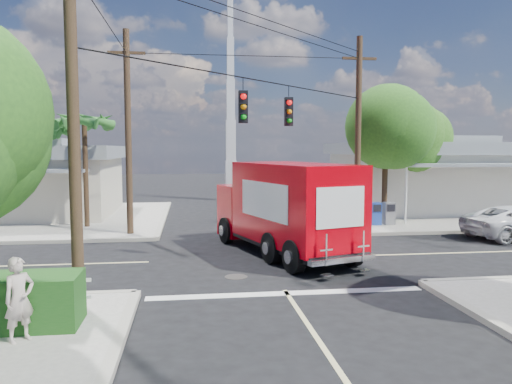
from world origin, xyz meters
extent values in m
plane|color=black|center=(0.00, 0.00, 0.00)|extent=(120.00, 120.00, 0.00)
cube|color=gray|center=(11.00, 11.00, 0.07)|extent=(14.00, 14.00, 0.14)
cube|color=#A19C8E|center=(4.00, 11.00, 0.07)|extent=(0.25, 14.00, 0.14)
cube|color=#A19C8E|center=(11.00, 4.00, 0.07)|extent=(14.00, 0.25, 0.14)
cube|color=gray|center=(-11.00, 11.00, 0.07)|extent=(14.00, 14.00, 0.14)
cube|color=#A19C8E|center=(-4.00, 11.00, 0.07)|extent=(0.25, 14.00, 0.14)
cube|color=beige|center=(0.00, 10.00, 0.01)|extent=(0.12, 12.00, 0.01)
cube|color=silver|center=(0.00, -4.30, 0.01)|extent=(7.50, 0.40, 0.01)
cube|color=silver|center=(12.50, 12.00, 1.84)|extent=(11.00, 8.00, 3.40)
cube|color=gray|center=(12.50, 12.00, 3.89)|extent=(11.80, 8.80, 0.70)
cube|color=gray|center=(12.50, 12.00, 4.39)|extent=(6.05, 4.40, 0.50)
cube|color=gray|center=(12.50, 7.10, 3.04)|extent=(9.90, 1.80, 0.15)
cylinder|color=silver|center=(8.10, 6.30, 1.59)|extent=(0.12, 0.12, 2.90)
cube|color=beige|center=(-12.00, 12.50, 1.74)|extent=(10.00, 8.00, 3.20)
cube|color=gray|center=(-12.00, 12.50, 3.69)|extent=(10.80, 8.80, 0.70)
cube|color=gray|center=(-12.00, 12.50, 4.19)|extent=(5.50, 4.40, 0.50)
cylinder|color=silver|center=(-8.00, 6.80, 1.49)|extent=(0.12, 0.12, 2.70)
cube|color=silver|center=(0.50, 20.00, 1.50)|extent=(0.80, 0.80, 3.00)
cube|color=silver|center=(0.50, 20.00, 4.50)|extent=(0.70, 0.70, 3.00)
cube|color=silver|center=(0.50, 20.00, 7.50)|extent=(0.60, 0.60, 3.00)
cube|color=silver|center=(0.50, 20.00, 10.50)|extent=(0.50, 0.50, 3.00)
cube|color=silver|center=(0.50, 20.00, 13.50)|extent=(0.40, 0.40, 3.00)
cylinder|color=#422D1C|center=(7.20, 6.80, 2.19)|extent=(0.28, 0.28, 4.10)
sphere|color=#24521A|center=(7.20, 6.80, 4.75)|extent=(4.10, 4.10, 4.10)
sphere|color=#24521A|center=(6.80, 7.00, 5.00)|extent=(3.33, 3.33, 3.33)
sphere|color=#24521A|center=(7.55, 6.50, 4.62)|extent=(3.58, 3.58, 3.58)
cylinder|color=#422D1C|center=(9.80, 9.00, 1.93)|extent=(0.28, 0.28, 3.58)
sphere|color=#275516|center=(9.80, 9.00, 4.17)|extent=(3.58, 3.58, 3.58)
sphere|color=#275516|center=(9.40, 9.20, 4.40)|extent=(2.91, 2.91, 2.91)
sphere|color=#275516|center=(10.15, 8.70, 4.06)|extent=(3.14, 3.14, 3.14)
cylinder|color=#422D1C|center=(-7.50, 7.50, 2.64)|extent=(0.24, 0.24, 5.00)
cone|color=#2C6C27|center=(-6.60, 7.50, 5.24)|extent=(0.50, 2.06, 0.98)
cone|color=#2C6C27|center=(-6.94, 8.20, 5.24)|extent=(1.92, 1.68, 0.98)
cone|color=#2C6C27|center=(-7.70, 8.38, 5.24)|extent=(2.12, 0.95, 0.98)
cone|color=#2C6C27|center=(-8.31, 7.89, 5.24)|extent=(1.34, 2.07, 0.98)
cone|color=#2C6C27|center=(-8.31, 7.11, 5.24)|extent=(1.34, 2.07, 0.98)
cone|color=#2C6C27|center=(-7.70, 6.62, 5.24)|extent=(2.12, 0.95, 0.98)
cone|color=#2C6C27|center=(-6.94, 6.80, 5.24)|extent=(1.92, 1.68, 0.98)
cylinder|color=#422D1C|center=(-9.50, 9.00, 2.44)|extent=(0.24, 0.24, 4.60)
cone|color=#2C6C27|center=(-8.60, 9.00, 4.84)|extent=(0.50, 2.06, 0.98)
cone|color=#2C6C27|center=(-8.94, 9.70, 4.84)|extent=(1.92, 1.68, 0.98)
cone|color=#2C6C27|center=(-9.70, 9.88, 4.84)|extent=(2.12, 0.95, 0.98)
cone|color=#2C6C27|center=(-10.31, 9.39, 4.84)|extent=(1.34, 2.07, 0.98)
cone|color=#2C6C27|center=(-10.31, 8.61, 4.84)|extent=(1.34, 2.07, 0.98)
cone|color=#2C6C27|center=(-9.70, 8.12, 4.84)|extent=(2.12, 0.95, 0.98)
cone|color=#2C6C27|center=(-8.94, 8.30, 4.84)|extent=(1.92, 1.68, 0.98)
cylinder|color=#473321|center=(-5.20, -5.20, 4.50)|extent=(0.28, 0.28, 9.00)
cylinder|color=#473321|center=(5.20, 5.20, 4.50)|extent=(0.28, 0.28, 9.00)
cube|color=#473321|center=(5.20, 5.20, 8.00)|extent=(1.60, 0.12, 0.12)
cylinder|color=#473321|center=(-5.20, 5.20, 4.50)|extent=(0.28, 0.28, 9.00)
cube|color=#473321|center=(-5.20, 5.20, 8.00)|extent=(1.60, 0.12, 0.12)
cylinder|color=black|center=(0.00, 0.00, 6.20)|extent=(10.43, 10.43, 0.04)
cube|color=black|center=(-0.80, -0.80, 5.25)|extent=(0.30, 0.24, 1.05)
sphere|color=red|center=(-0.80, -0.94, 5.58)|extent=(0.20, 0.20, 0.20)
cube|color=black|center=(1.10, 1.10, 5.25)|extent=(0.30, 0.24, 1.05)
sphere|color=red|center=(1.10, 0.96, 5.58)|extent=(0.20, 0.20, 0.20)
cube|color=silver|center=(-5.00, -5.60, 0.64)|extent=(0.09, 0.06, 1.00)
cube|color=#B21509|center=(5.80, 6.20, 0.69)|extent=(0.50, 0.50, 1.10)
cube|color=#20409E|center=(6.50, 6.20, 0.69)|extent=(0.50, 0.50, 1.10)
cube|color=slate|center=(7.20, 6.20, 0.69)|extent=(0.50, 0.50, 1.10)
cube|color=black|center=(0.83, 0.81, 0.53)|extent=(4.41, 7.83, 0.24)
cube|color=#C3000C|center=(-0.07, 3.60, 1.30)|extent=(2.70, 2.27, 2.12)
cube|color=black|center=(-0.28, 4.24, 1.69)|extent=(2.00, 0.85, 0.91)
cube|color=silver|center=(-0.34, 4.43, 0.63)|extent=(2.14, 0.79, 0.34)
cube|color=#C3000C|center=(1.10, -0.02, 1.97)|extent=(4.01, 6.05, 2.79)
cube|color=white|center=(2.26, 0.36, 2.12)|extent=(1.08, 3.31, 1.25)
cube|color=white|center=(-0.07, -0.39, 2.12)|extent=(1.08, 3.31, 1.25)
cube|color=white|center=(1.96, -2.69, 2.12)|extent=(1.66, 0.55, 1.25)
cube|color=silver|center=(2.00, -2.81, 0.53)|extent=(2.27, 0.94, 0.17)
cube|color=silver|center=(1.40, -3.14, 0.91)|extent=(0.43, 0.19, 0.96)
cube|color=silver|center=(2.68, -2.73, 0.91)|extent=(0.43, 0.19, 0.96)
cylinder|color=black|center=(-1.08, 3.12, 0.53)|extent=(0.62, 1.10, 1.06)
cylinder|color=black|center=(1.03, 3.80, 0.53)|extent=(0.62, 1.10, 1.06)
cylinder|color=black|center=(0.64, -2.19, 0.53)|extent=(0.62, 1.10, 1.06)
cylinder|color=black|center=(2.74, -1.51, 0.53)|extent=(0.62, 1.10, 1.06)
imported|color=#C1AFA3|center=(-5.87, -7.22, 0.97)|extent=(0.71, 0.72, 1.66)
camera|label=1|loc=(-2.56, -17.21, 3.90)|focal=35.00mm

